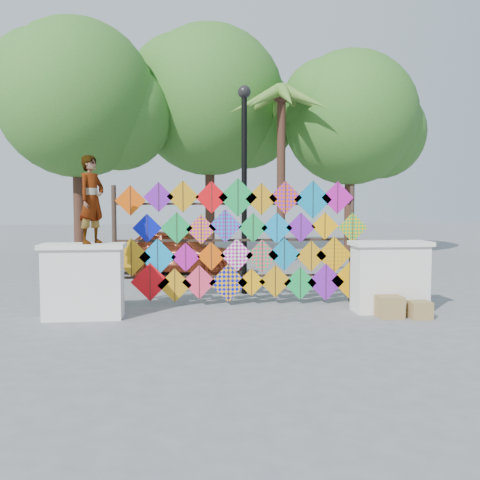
% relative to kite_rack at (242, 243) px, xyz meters
% --- Properties ---
extents(ground, '(80.00, 80.00, 0.00)m').
position_rel_kite_rack_xyz_m(ground, '(-0.11, -0.72, -1.20)').
color(ground, gray).
rests_on(ground, ground).
extents(parapet_left, '(1.40, 0.65, 1.28)m').
position_rel_kite_rack_xyz_m(parapet_left, '(-2.81, -0.92, -0.55)').
color(parapet_left, white).
rests_on(parapet_left, ground).
extents(parapet_right, '(1.40, 0.65, 1.28)m').
position_rel_kite_rack_xyz_m(parapet_right, '(2.59, -0.92, -0.55)').
color(parapet_right, white).
rests_on(parapet_right, ground).
extents(kite_rack, '(4.93, 0.24, 2.44)m').
position_rel_kite_rack_xyz_m(kite_rack, '(0.00, 0.00, 0.00)').
color(kite_rack, '#30221A').
rests_on(kite_rack, ground).
extents(tree_west, '(5.85, 5.20, 8.01)m').
position_rel_kite_rack_xyz_m(tree_west, '(-4.51, 8.31, 4.18)').
color(tree_west, '#492A1F').
rests_on(tree_west, ground).
extents(tree_mid, '(6.30, 5.60, 8.61)m').
position_rel_kite_rack_xyz_m(tree_mid, '(-0.01, 10.31, 4.57)').
color(tree_mid, '#492A1F').
rests_on(tree_mid, ground).
extents(tree_east, '(5.40, 4.80, 7.42)m').
position_rel_kite_rack_xyz_m(tree_east, '(4.98, 8.81, 3.78)').
color(tree_east, '#492A1F').
rests_on(tree_east, ground).
extents(palm_tree, '(3.62, 3.62, 5.83)m').
position_rel_kite_rack_xyz_m(palm_tree, '(2.09, 7.28, 3.75)').
color(palm_tree, '#492A1F').
rests_on(palm_tree, ground).
extents(vendor_woman, '(0.59, 0.65, 1.49)m').
position_rel_kite_rack_xyz_m(vendor_woman, '(-2.65, -0.92, 0.82)').
color(vendor_woman, '#99999E').
rests_on(vendor_woman, parapet_left).
extents(sedan, '(3.99, 2.60, 1.26)m').
position_rel_kite_rack_xyz_m(sedan, '(-1.24, 4.63, -0.57)').
color(sedan, '#602110').
rests_on(sedan, ground).
extents(lamppost, '(0.28, 0.28, 4.46)m').
position_rel_kite_rack_xyz_m(lamppost, '(0.19, 1.28, 1.49)').
color(lamppost, black).
rests_on(lamppost, ground).
extents(cardboard_box_near, '(0.42, 0.37, 0.37)m').
position_rel_kite_rack_xyz_m(cardboard_box_near, '(2.40, -1.40, -1.02)').
color(cardboard_box_near, '#987549').
rests_on(cardboard_box_near, ground).
extents(cardboard_box_far, '(0.35, 0.32, 0.30)m').
position_rel_kite_rack_xyz_m(cardboard_box_far, '(2.88, -1.53, -1.06)').
color(cardboard_box_far, '#987549').
rests_on(cardboard_box_far, ground).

